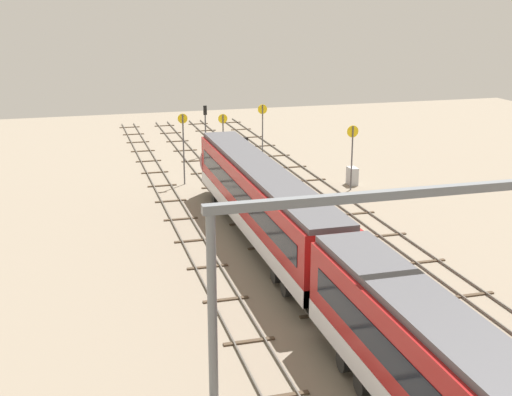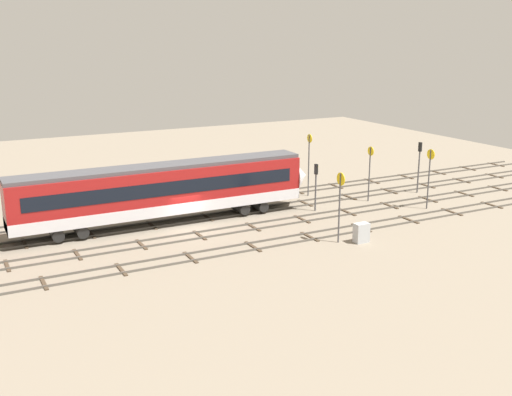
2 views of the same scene
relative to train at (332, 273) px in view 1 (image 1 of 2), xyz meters
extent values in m
plane|color=gray|center=(13.18, -2.11, -2.66)|extent=(103.87, 103.87, 0.00)
cube|color=#59544C|center=(13.18, -9.15, -2.58)|extent=(87.87, 0.07, 0.16)
cube|color=#59544C|center=(13.18, -7.72, -2.58)|extent=(87.87, 0.07, 0.16)
cube|color=#473828|center=(0.98, -8.43, -2.62)|extent=(0.24, 2.40, 0.08)
cube|color=#473828|center=(5.86, -8.43, -2.62)|extent=(0.24, 2.40, 0.08)
cube|color=#473828|center=(10.74, -8.43, -2.62)|extent=(0.24, 2.40, 0.08)
cube|color=#473828|center=(15.62, -8.43, -2.62)|extent=(0.24, 2.40, 0.08)
cube|color=#473828|center=(20.50, -8.43, -2.62)|extent=(0.24, 2.40, 0.08)
cube|color=#473828|center=(25.39, -8.43, -2.62)|extent=(0.24, 2.40, 0.08)
cube|color=#473828|center=(30.27, -8.43, -2.62)|extent=(0.24, 2.40, 0.08)
cube|color=#473828|center=(35.15, -8.43, -2.62)|extent=(0.24, 2.40, 0.08)
cube|color=#473828|center=(40.03, -8.43, -2.62)|extent=(0.24, 2.40, 0.08)
cube|color=#473828|center=(44.91, -8.43, -2.62)|extent=(0.24, 2.40, 0.08)
cube|color=#473828|center=(49.79, -8.43, -2.62)|extent=(0.24, 2.40, 0.08)
cube|color=#473828|center=(54.68, -8.43, -2.62)|extent=(0.24, 2.40, 0.08)
cube|color=#59544C|center=(13.18, -4.93, -2.58)|extent=(87.87, 0.07, 0.16)
cube|color=#59544C|center=(13.18, -3.50, -2.58)|extent=(87.87, 0.07, 0.16)
cube|color=#473828|center=(-5.32, -4.22, -2.62)|extent=(0.24, 2.40, 0.08)
cube|color=#473828|center=(-0.69, -4.22, -2.62)|extent=(0.24, 2.40, 0.08)
cube|color=#473828|center=(3.93, -4.22, -2.62)|extent=(0.24, 2.40, 0.08)
cube|color=#473828|center=(8.56, -4.22, -2.62)|extent=(0.24, 2.40, 0.08)
cube|color=#473828|center=(13.18, -4.22, -2.62)|extent=(0.24, 2.40, 0.08)
cube|color=#473828|center=(17.81, -4.22, -2.62)|extent=(0.24, 2.40, 0.08)
cube|color=#473828|center=(22.43, -4.22, -2.62)|extent=(0.24, 2.40, 0.08)
cube|color=#473828|center=(27.06, -4.22, -2.62)|extent=(0.24, 2.40, 0.08)
cube|color=#473828|center=(31.68, -4.22, -2.62)|extent=(0.24, 2.40, 0.08)
cube|color=#473828|center=(36.31, -4.22, -2.62)|extent=(0.24, 2.40, 0.08)
cube|color=#473828|center=(40.93, -4.22, -2.62)|extent=(0.24, 2.40, 0.08)
cube|color=#473828|center=(45.56, -4.22, -2.62)|extent=(0.24, 2.40, 0.08)
cube|color=#473828|center=(50.18, -4.22, -2.62)|extent=(0.24, 2.40, 0.08)
cube|color=#473828|center=(54.80, -4.22, -2.62)|extent=(0.24, 2.40, 0.08)
cube|color=#59544C|center=(13.18, -0.72, -2.58)|extent=(87.87, 0.07, 0.16)
cube|color=#59544C|center=(13.18, 0.72, -2.58)|extent=(87.87, 0.07, 0.16)
cube|color=#473828|center=(-3.90, 0.00, -2.62)|extent=(0.24, 2.40, 0.08)
cube|color=#473828|center=(0.98, 0.00, -2.62)|extent=(0.24, 2.40, 0.08)
cube|color=#473828|center=(5.86, 0.00, -2.62)|extent=(0.24, 2.40, 0.08)
cube|color=#473828|center=(10.74, 0.00, -2.62)|extent=(0.24, 2.40, 0.08)
cube|color=#473828|center=(15.62, 0.00, -2.62)|extent=(0.24, 2.40, 0.08)
cube|color=#473828|center=(20.50, 0.00, -2.62)|extent=(0.24, 2.40, 0.08)
cube|color=#473828|center=(25.39, 0.00, -2.62)|extent=(0.24, 2.40, 0.08)
cube|color=#473828|center=(30.27, 0.00, -2.62)|extent=(0.24, 2.40, 0.08)
cube|color=#473828|center=(35.15, 0.00, -2.62)|extent=(0.24, 2.40, 0.08)
cube|color=#473828|center=(40.03, 0.00, -2.62)|extent=(0.24, 2.40, 0.08)
cube|color=#473828|center=(44.91, 0.00, -2.62)|extent=(0.24, 2.40, 0.08)
cube|color=#473828|center=(49.79, 0.00, -2.62)|extent=(0.24, 2.40, 0.08)
cube|color=#473828|center=(54.68, 0.00, -2.62)|extent=(0.24, 2.40, 0.08)
cube|color=#59544C|center=(13.18, 3.50, -2.58)|extent=(87.87, 0.07, 0.16)
cube|color=#59544C|center=(13.18, 4.93, -2.58)|extent=(87.87, 0.07, 0.16)
cube|color=#473828|center=(-0.69, 4.22, -2.62)|extent=(0.24, 2.40, 0.08)
cube|color=#473828|center=(3.93, 4.22, -2.62)|extent=(0.24, 2.40, 0.08)
cube|color=#473828|center=(8.56, 4.22, -2.62)|extent=(0.24, 2.40, 0.08)
cube|color=#473828|center=(13.18, 4.22, -2.62)|extent=(0.24, 2.40, 0.08)
cube|color=#473828|center=(17.81, 4.22, -2.62)|extent=(0.24, 2.40, 0.08)
cube|color=#473828|center=(22.43, 4.22, -2.62)|extent=(0.24, 2.40, 0.08)
cube|color=#473828|center=(27.06, 4.22, -2.62)|extent=(0.24, 2.40, 0.08)
cube|color=#473828|center=(31.68, 4.22, -2.62)|extent=(0.24, 2.40, 0.08)
cube|color=#473828|center=(36.31, 4.22, -2.62)|extent=(0.24, 2.40, 0.08)
cube|color=#473828|center=(40.93, 4.22, -2.62)|extent=(0.24, 2.40, 0.08)
cube|color=#473828|center=(45.56, 4.22, -2.62)|extent=(0.24, 2.40, 0.08)
cube|color=#473828|center=(50.18, 4.22, -2.62)|extent=(0.24, 2.40, 0.08)
cube|color=#473828|center=(54.80, 4.22, -2.62)|extent=(0.24, 2.40, 0.08)
cube|color=maroon|center=(11.80, 0.00, 0.20)|extent=(24.00, 2.90, 3.60)
cube|color=silver|center=(11.80, 0.00, -1.15)|extent=(24.00, 2.94, 0.90)
cube|color=#4C4C51|center=(11.80, 0.00, 2.15)|extent=(24.00, 2.50, 0.30)
cube|color=black|center=(11.80, -1.46, 0.63)|extent=(22.00, 0.04, 1.10)
cube|color=black|center=(11.80, 1.46, 0.63)|extent=(22.00, 0.04, 1.10)
cylinder|color=black|center=(3.22, 0.00, -2.05)|extent=(0.90, 2.70, 0.90)
cylinder|color=black|center=(5.02, 0.00, -2.05)|extent=(0.90, 2.70, 0.90)
cylinder|color=black|center=(18.58, 0.00, -2.05)|extent=(0.90, 2.70, 0.90)
cylinder|color=black|center=(20.38, 0.00, -2.05)|extent=(0.90, 2.70, 0.90)
cube|color=#4C4C51|center=(-13.00, 0.00, 2.15)|extent=(24.00, 2.50, 0.30)
cylinder|color=black|center=(-6.22, 0.00, -2.05)|extent=(0.90, 2.70, 0.90)
cylinder|color=black|center=(-4.42, 0.00, -2.05)|extent=(0.90, 2.70, 0.90)
cone|color=silver|center=(24.60, 0.00, 0.02)|extent=(1.60, 3.24, 3.24)
cylinder|color=slate|center=(-4.89, 6.76, 1.16)|extent=(0.36, 0.36, 7.63)
cube|color=slate|center=(-4.89, -2.27, 5.15)|extent=(0.40, 18.65, 0.35)
cylinder|color=#4C4C51|center=(31.05, -1.95, -0.11)|extent=(0.12, 0.12, 5.09)
cylinder|color=yellow|center=(31.09, -1.95, 2.05)|extent=(0.05, 0.84, 0.84)
cube|color=black|center=(31.12, -1.95, 2.05)|extent=(0.02, 0.38, 0.12)
cylinder|color=#4C4C51|center=(34.02, -6.50, 0.00)|extent=(0.12, 0.12, 5.32)
cylinder|color=yellow|center=(34.06, -6.50, 2.25)|extent=(0.05, 0.91, 0.91)
cube|color=black|center=(34.09, -6.50, 2.25)|extent=(0.02, 0.41, 0.12)
cylinder|color=#4C4C51|center=(27.15, 2.31, 0.30)|extent=(0.12, 0.12, 5.92)
cylinder|color=yellow|center=(27.19, 2.31, 2.90)|extent=(0.05, 0.81, 0.81)
cube|color=black|center=(27.22, 2.31, 2.90)|extent=(0.02, 0.36, 0.12)
cylinder|color=#4C4C51|center=(21.73, -10.42, -0.02)|extent=(0.12, 0.12, 5.27)
cylinder|color=yellow|center=(21.77, -10.42, 2.17)|extent=(0.05, 0.97, 0.97)
cube|color=black|center=(21.80, -10.42, 2.17)|extent=(0.02, 0.43, 0.12)
cylinder|color=#4C4C51|center=(24.87, -2.43, -1.02)|extent=(0.14, 0.14, 3.28)
cube|color=black|center=(24.87, -2.43, 1.08)|extent=(0.20, 0.32, 0.90)
sphere|color=yellow|center=(24.98, -2.43, 1.27)|extent=(0.20, 0.20, 0.20)
sphere|color=#262626|center=(24.98, -2.43, 0.88)|extent=(0.20, 0.20, 0.20)
cylinder|color=#4C4C51|center=(37.31, -1.61, -0.62)|extent=(0.14, 0.14, 4.08)
cube|color=black|center=(37.31, -1.61, 1.87)|extent=(0.20, 0.32, 0.90)
sphere|color=yellow|center=(37.42, -1.61, 2.07)|extent=(0.20, 0.20, 0.20)
sphere|color=#262626|center=(37.42, -1.61, 1.68)|extent=(0.20, 0.20, 0.20)
cube|color=#B2B7BC|center=(23.24, -11.20, -1.92)|extent=(1.11, 0.68, 1.48)
cube|color=#333333|center=(23.81, -11.20, -1.70)|extent=(0.02, 0.48, 0.24)
camera|label=1|loc=(-27.44, 11.40, 12.33)|focal=47.61mm
camera|label=2|loc=(-3.76, -45.86, 12.19)|focal=42.99mm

